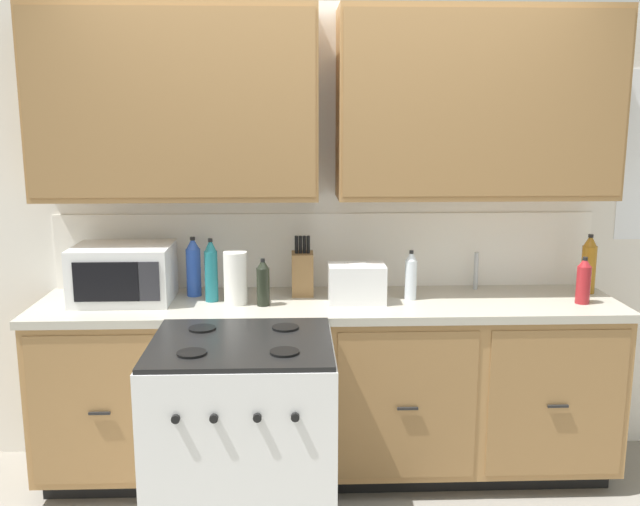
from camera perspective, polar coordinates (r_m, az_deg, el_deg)
ground_plane at (r=3.62m, az=0.90°, el=-19.62°), size 8.00×8.00×0.00m
wall_unit at (r=3.62m, az=0.60°, el=7.95°), size 4.08×0.40×2.42m
counter_run at (r=3.68m, az=0.71°, el=-10.76°), size 2.91×0.64×0.94m
stove_range at (r=3.11m, az=-6.21°, el=-15.32°), size 0.76×0.68×0.95m
microwave at (r=3.64m, az=-15.63°, el=-1.60°), size 0.48×0.37×0.28m
toaster at (r=3.49m, az=3.00°, el=-2.47°), size 0.28×0.18×0.19m
knife_block at (r=3.63m, az=-1.43°, el=-1.61°), size 0.11×0.14×0.31m
sink_faucet at (r=3.83m, az=12.52°, el=-1.41°), size 0.02×0.02×0.20m
paper_towel_roll at (r=3.47m, az=-6.85°, el=-2.02°), size 0.12×0.12×0.26m
bottle_clear at (r=3.56m, az=7.37°, el=-1.82°), size 0.06×0.06×0.25m
bottle_red at (r=3.69m, az=20.56°, el=-2.12°), size 0.07×0.07×0.23m
bottle_teal at (r=3.53m, az=-8.81°, el=-1.44°), size 0.07×0.07×0.32m
bottle_amber at (r=3.91m, az=20.93°, el=-0.87°), size 0.08×0.08×0.31m
bottle_dark at (r=3.43m, az=-4.63°, el=-2.41°), size 0.06×0.06×0.23m
bottle_blue at (r=3.66m, az=-10.21°, el=-1.14°), size 0.07×0.07×0.31m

